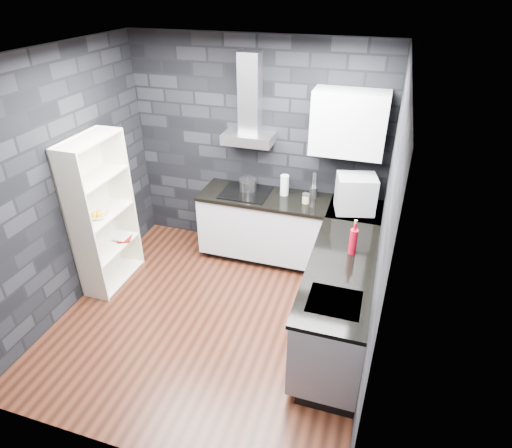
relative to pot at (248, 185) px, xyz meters
The scene contains 28 objects.
ground 1.69m from the pot, 88.08° to the right, with size 3.20×3.20×0.00m, color #462013.
ceiling 2.21m from the pot, 88.08° to the right, with size 3.20×3.20×0.00m, color silver.
wall_back 0.45m from the pot, 79.35° to the left, with size 3.20×0.05×2.70m, color black.
wall_front 3.03m from the pot, 89.12° to the right, with size 3.20×0.05×2.70m, color black.
wall_left 2.13m from the pot, 138.87° to the right, with size 0.05×3.20×2.70m, color black.
wall_right 2.20m from the pot, 39.52° to the right, with size 0.05×3.20×2.70m, color black.
toekick_back 1.08m from the pot, ahead, with size 2.18×0.50×0.10m, color black.
toekick_right 2.10m from the pot, 42.69° to the right, with size 0.50×1.78×0.10m, color black.
counter_back_cab 0.74m from the pot, ahead, with size 2.20×0.60×0.76m, color silver.
counter_right_cab 1.92m from the pot, 43.53° to the right, with size 0.60×1.80×0.76m, color silver.
counter_back_top 0.56m from the pot, ahead, with size 2.20×0.62×0.04m, color black.
counter_right_top 1.85m from the pot, 43.74° to the right, with size 0.62×1.80×0.04m, color black.
counter_corner_top 1.35m from the pot, ahead, with size 0.62×0.62×0.04m, color black.
hood_body 0.59m from the pot, 94.13° to the left, with size 0.60×0.34×0.12m, color #ACACB1.
hood_chimney 1.10m from the pot, 91.75° to the left, with size 0.24×0.20×0.90m, color #ACACB1.
upper_cabinet 1.44m from the pot, ahead, with size 0.80×0.35×0.70m, color silver.
cooktop 0.10m from the pot, 92.68° to the right, with size 0.58×0.50×0.01m, color black.
sink_rim 2.23m from the pot, 52.88° to the right, with size 0.44×0.40×0.01m, color #ACACB1.
pot is the anchor object (origin of this frame).
glass_vase 0.47m from the pot, ahead, with size 0.10×0.10×0.25m, color silver.
storage_jar 0.77m from the pot, ahead, with size 0.08×0.08×0.10m, color tan.
utensil_crock 0.82m from the pot, ahead, with size 0.10×0.10×0.13m, color #BCBCC0.
appliance_garage 1.34m from the pot, ahead, with size 0.42×0.33×0.42m, color #9FA1A6.
red_bottle 1.73m from the pot, 36.03° to the right, with size 0.08×0.08×0.26m, color #AD081C.
bookshelf 1.75m from the pot, 141.73° to the right, with size 0.34×0.80×1.80m, color #EBE4C8.
fruit_bowl 1.80m from the pot, 139.72° to the right, with size 0.24×0.24×0.06m, color white.
book_red 1.69m from the pot, 146.47° to the right, with size 0.16×0.02×0.21m, color maroon.
book_second 1.69m from the pot, 148.15° to the right, with size 0.16×0.02×0.22m, color #B2B2B2.
Camera 1 is at (1.49, -3.21, 3.26)m, focal length 30.00 mm.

